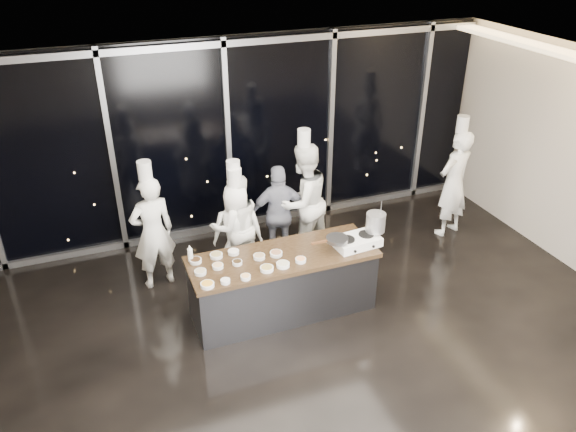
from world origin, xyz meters
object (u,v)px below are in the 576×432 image
object	(u,v)px
stock_pot	(376,222)
chef_right	(303,201)
chef_side	(454,182)
stove	(356,241)
chef_center	(236,225)
demo_counter	(283,283)
chef_left	(237,230)
frying_pan	(337,239)
guest	(279,214)
chef_far_left	(153,231)

from	to	relation	value
stock_pot	chef_right	size ratio (longest dim) A/B	0.12
stock_pot	chef_side	size ratio (longest dim) A/B	0.13
stove	stock_pot	world-z (taller)	stock_pot
stove	stock_pot	xyz separation A→B (m)	(0.29, 0.04, 0.21)
chef_center	chef_side	distance (m)	3.66
demo_counter	chef_left	size ratio (longest dim) A/B	1.43
frying_pan	guest	size ratio (longest dim) A/B	0.33
chef_left	chef_center	distance (m)	0.08
stove	chef_left	bearing A→B (deg)	132.80
chef_far_left	chef_side	distance (m)	4.83
demo_counter	chef_center	size ratio (longest dim) A/B	1.35
demo_counter	chef_right	distance (m)	1.58
frying_pan	chef_left	size ratio (longest dim) A/B	0.30
demo_counter	chef_side	xyz separation A→B (m)	(3.36, 1.03, 0.47)
stock_pot	chef_right	bearing A→B (deg)	109.86
guest	frying_pan	bearing A→B (deg)	111.25
chef_right	stock_pot	bearing A→B (deg)	89.49
chef_far_left	chef_left	world-z (taller)	chef_far_left
stock_pot	guest	distance (m)	1.65
demo_counter	chef_far_left	xyz separation A→B (m)	(-1.47, 1.27, 0.42)
demo_counter	chef_right	size ratio (longest dim) A/B	1.18
demo_counter	stove	size ratio (longest dim) A/B	3.88
stock_pot	chef_center	distance (m)	2.03
chef_left	guest	world-z (taller)	chef_left
demo_counter	guest	bearing A→B (deg)	71.71
stove	frying_pan	bearing A→B (deg)	178.46
chef_far_left	demo_counter	bearing A→B (deg)	128.26
stove	frying_pan	size ratio (longest dim) A/B	1.21
chef_left	chef_center	bearing A→B (deg)	-75.31
stove	guest	size ratio (longest dim) A/B	0.40
frying_pan	chef_center	world-z (taller)	chef_center
guest	chef_side	distance (m)	2.95
demo_counter	chef_far_left	bearing A→B (deg)	139.17
stove	chef_left	size ratio (longest dim) A/B	0.37
stock_pot	guest	bearing A→B (deg)	123.00
frying_pan	chef_center	bearing A→B (deg)	123.28
stove	chef_left	world-z (taller)	chef_left
stock_pot	chef_far_left	distance (m)	3.09
stock_pot	chef_left	xyz separation A→B (m)	(-1.59, 1.14, -0.41)
stove	frying_pan	distance (m)	0.32
demo_counter	stove	xyz separation A→B (m)	(1.00, -0.12, 0.51)
guest	stove	bearing A→B (deg)	122.87
chef_left	chef_right	xyz separation A→B (m)	(1.11, 0.21, 0.17)
demo_counter	frying_pan	world-z (taller)	frying_pan
guest	chef_right	bearing A→B (deg)	-168.97
frying_pan	stove	bearing A→B (deg)	-1.54
chef_center	guest	bearing A→B (deg)	-171.55
chef_left	chef_side	xyz separation A→B (m)	(3.66, -0.03, 0.17)
demo_counter	chef_far_left	world-z (taller)	chef_far_left
guest	demo_counter	bearing A→B (deg)	81.85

